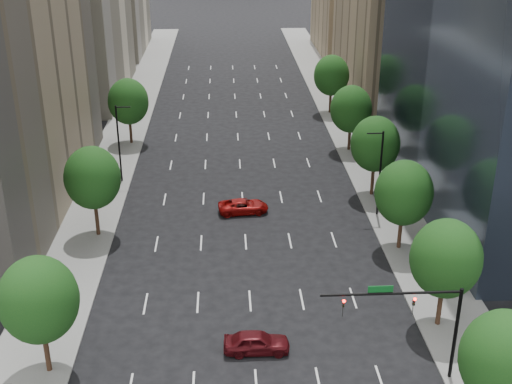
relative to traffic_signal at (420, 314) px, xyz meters
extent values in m
cube|color=slate|center=(-26.03, 30.00, -5.10)|extent=(6.00, 200.00, 0.15)
cube|color=slate|center=(4.97, 30.00, -5.10)|extent=(6.00, 200.00, 0.15)
cube|color=beige|center=(-35.53, 106.00, 3.83)|extent=(14.00, 26.00, 18.00)
cube|color=#8C7759|center=(14.47, 70.00, 9.83)|extent=(14.00, 30.00, 30.00)
cube|color=#8C7759|center=(14.47, 103.00, 2.83)|extent=(14.00, 26.00, 16.00)
ellipsoid|color=#113E16|center=(3.47, -5.00, 0.23)|extent=(5.20, 5.20, 5.98)
cylinder|color=#382316|center=(3.47, 6.00, -3.17)|extent=(0.36, 0.36, 4.00)
ellipsoid|color=#113E16|center=(3.47, 6.00, 0.59)|extent=(5.20, 5.20, 5.98)
cylinder|color=#382316|center=(3.47, 18.00, -3.22)|extent=(0.36, 0.36, 3.90)
ellipsoid|color=#113E16|center=(3.47, 18.00, 0.44)|extent=(5.20, 5.20, 5.98)
cylinder|color=#382316|center=(3.47, 30.00, -3.12)|extent=(0.36, 0.36, 4.10)
ellipsoid|color=#113E16|center=(3.47, 30.00, 0.73)|extent=(5.20, 5.20, 5.98)
cylinder|color=#382316|center=(3.47, 44.00, -3.27)|extent=(0.36, 0.36, 3.80)
ellipsoid|color=#113E16|center=(3.47, 44.00, 0.30)|extent=(5.20, 5.20, 5.98)
cylinder|color=#382316|center=(3.47, 60.00, -3.17)|extent=(0.36, 0.36, 4.00)
ellipsoid|color=#113E16|center=(3.47, 60.00, 0.59)|extent=(5.20, 5.20, 5.98)
cylinder|color=#382316|center=(-24.53, 2.00, -3.17)|extent=(0.36, 0.36, 4.00)
ellipsoid|color=#113E16|center=(-24.53, 2.00, 0.59)|extent=(5.20, 5.20, 5.98)
cylinder|color=#382316|center=(-24.53, 22.00, -3.10)|extent=(0.36, 0.36, 4.15)
ellipsoid|color=#113E16|center=(-24.53, 22.00, 0.80)|extent=(5.20, 5.20, 5.98)
cylinder|color=#382316|center=(-24.53, 48.00, -3.20)|extent=(0.36, 0.36, 3.95)
ellipsoid|color=#113E16|center=(-24.53, 48.00, 0.52)|extent=(5.20, 5.20, 5.98)
cylinder|color=black|center=(2.97, 25.00, -0.67)|extent=(0.20, 0.20, 9.00)
cylinder|color=black|center=(2.17, 25.00, 3.63)|extent=(1.60, 0.14, 0.14)
cylinder|color=black|center=(-24.03, 35.00, -0.67)|extent=(0.20, 0.20, 9.00)
cylinder|color=black|center=(-23.23, 35.00, 3.63)|extent=(1.60, 0.14, 0.14)
cylinder|color=black|center=(2.47, 0.00, -1.67)|extent=(0.24, 0.24, 7.00)
cylinder|color=black|center=(-2.03, 0.00, 1.63)|extent=(9.00, 0.18, 0.18)
imported|color=black|center=(-0.53, 0.00, 1.08)|extent=(0.18, 0.22, 1.10)
imported|color=black|center=(-5.03, 0.00, 1.08)|extent=(0.18, 0.22, 1.10)
sphere|color=#FF0C07|center=(-0.53, -0.18, 1.28)|extent=(0.20, 0.20, 0.20)
sphere|color=#FF0C07|center=(-5.03, -0.18, 1.28)|extent=(0.20, 0.20, 0.20)
cube|color=#0C591E|center=(-2.73, 0.00, 1.98)|extent=(1.60, 0.06, 0.45)
imported|color=#4C0C11|center=(-10.32, 3.50, -4.38)|extent=(4.69, 1.90, 1.60)
imported|color=maroon|center=(-10.54, 26.37, -4.46)|extent=(5.31, 2.85, 1.42)
camera|label=1|loc=(-12.28, -35.20, 24.43)|focal=46.78mm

